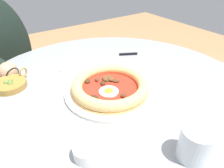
% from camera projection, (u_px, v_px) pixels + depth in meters
% --- Properties ---
extents(dining_table, '(1.01, 1.01, 0.75)m').
position_uv_depth(dining_table, '(113.00, 120.00, 0.74)').
color(dining_table, gray).
rests_on(dining_table, ground).
extents(pizza_on_plate, '(0.30, 0.30, 0.05)m').
position_uv_depth(pizza_on_plate, '(111.00, 87.00, 0.64)').
color(pizza_on_plate, white).
rests_on(pizza_on_plate, dining_table).
extents(water_glass, '(0.07, 0.07, 0.08)m').
position_uv_depth(water_glass, '(195.00, 145.00, 0.43)').
color(water_glass, silver).
rests_on(water_glass, dining_table).
extents(steak_knife, '(0.19, 0.11, 0.01)m').
position_uv_depth(steak_knife, '(135.00, 54.00, 0.90)').
color(steak_knife, silver).
rests_on(steak_knife, dining_table).
extents(ramekin_capers, '(0.06, 0.06, 0.03)m').
position_uv_depth(ramekin_capers, '(87.00, 151.00, 0.44)').
color(ramekin_capers, white).
rests_on(ramekin_capers, dining_table).
extents(olive_pan, '(0.13, 0.11, 0.05)m').
position_uv_depth(olive_pan, '(10.00, 84.00, 0.68)').
color(olive_pan, olive).
rests_on(olive_pan, dining_table).
extents(fork_utensil, '(0.15, 0.09, 0.00)m').
position_uv_depth(fork_utensil, '(73.00, 63.00, 0.83)').
color(fork_utensil, '#BCBCC1').
rests_on(fork_utensil, dining_table).
extents(diner_person, '(0.43, 0.57, 1.16)m').
position_uv_depth(diner_person, '(9.00, 87.00, 1.10)').
color(diner_person, '#282833').
rests_on(diner_person, ground).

